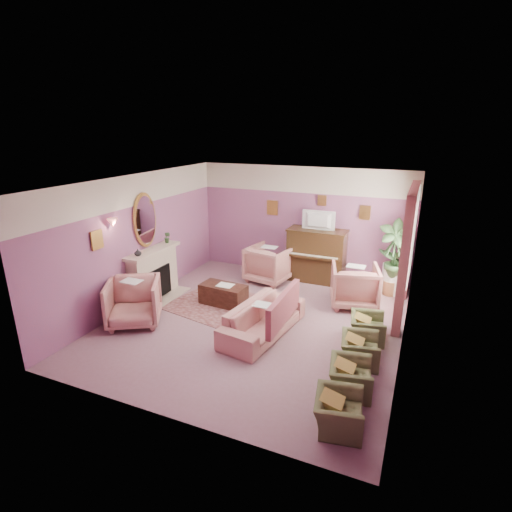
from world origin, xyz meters
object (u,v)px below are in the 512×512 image
at_px(olive_chair_a, 339,407).
at_px(olive_chair_c, 360,346).
at_px(floral_armchair_front, 133,300).
at_px(floral_armchair_left, 269,262).
at_px(side_table, 393,279).
at_px(sofa, 263,313).
at_px(piano, 316,256).
at_px(olive_chair_d, 367,324).
at_px(olive_chair_b, 351,372).
at_px(floral_armchair_right, 355,284).
at_px(television, 318,219).
at_px(coffee_table, 223,295).

distance_m(olive_chair_a, olive_chair_c, 1.64).
bearing_deg(floral_armchair_front, floral_armchair_left, 62.96).
bearing_deg(side_table, sofa, -124.69).
distance_m(piano, olive_chair_d, 3.00).
bearing_deg(olive_chair_a, floral_armchair_left, 121.33).
bearing_deg(piano, floral_armchair_front, -126.11).
bearing_deg(olive_chair_b, floral_armchair_right, 99.19).
bearing_deg(olive_chair_d, television, 123.86).
xyz_separation_m(olive_chair_c, olive_chair_d, (0.00, 0.82, 0.00)).
bearing_deg(sofa, side_table, 55.31).
height_order(floral_armchair_front, olive_chair_c, floral_armchair_front).
distance_m(floral_armchair_front, olive_chair_c, 4.34).
relative_size(olive_chair_c, side_table, 1.01).
bearing_deg(olive_chair_a, television, 108.48).
distance_m(floral_armchair_right, olive_chair_a, 3.88).
bearing_deg(floral_armchair_right, olive_chair_c, -77.48).
relative_size(coffee_table, olive_chair_c, 1.42).
xyz_separation_m(piano, floral_armchair_left, (-1.07, -0.51, -0.15)).
xyz_separation_m(floral_armchair_left, olive_chair_c, (2.70, -2.80, -0.20)).
xyz_separation_m(television, olive_chair_a, (1.64, -4.90, -1.29)).
distance_m(sofa, floral_armchair_front, 2.57).
bearing_deg(floral_armchair_left, olive_chair_b, -53.26).
bearing_deg(floral_armchair_left, olive_chair_d, -36.24).
distance_m(piano, floral_armchair_left, 1.19).
bearing_deg(olive_chair_c, olive_chair_d, 90.00).
relative_size(piano, floral_armchair_left, 1.39).
distance_m(coffee_table, olive_chair_d, 3.14).
bearing_deg(side_table, olive_chair_c, -93.96).
distance_m(piano, olive_chair_b, 4.46).
height_order(piano, coffee_table, piano).
bearing_deg(floral_armchair_left, olive_chair_c, -46.02).
relative_size(television, floral_armchair_right, 0.79).
bearing_deg(olive_chair_a, olive_chair_d, 90.00).
relative_size(television, olive_chair_a, 1.13).
height_order(television, side_table, television).
bearing_deg(side_table, olive_chair_a, -92.63).
bearing_deg(olive_chair_b, piano, 111.63).
relative_size(floral_armchair_right, olive_chair_c, 1.43).
bearing_deg(sofa, olive_chair_c, -8.47).
height_order(piano, floral_armchair_front, piano).
distance_m(floral_armchair_left, olive_chair_b, 4.52).
bearing_deg(television, olive_chair_b, -68.13).
bearing_deg(floral_armchair_left, floral_armchair_right, -15.09).
height_order(coffee_table, floral_armchair_left, floral_armchair_left).
xyz_separation_m(floral_armchair_front, side_table, (4.54, 3.61, -0.15)).
bearing_deg(olive_chair_d, coffee_table, 174.38).
bearing_deg(sofa, floral_armchair_front, -165.67).
bearing_deg(coffee_table, piano, 55.80).
bearing_deg(floral_armchair_left, sofa, -71.01).
bearing_deg(olive_chair_c, coffee_table, 160.15).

